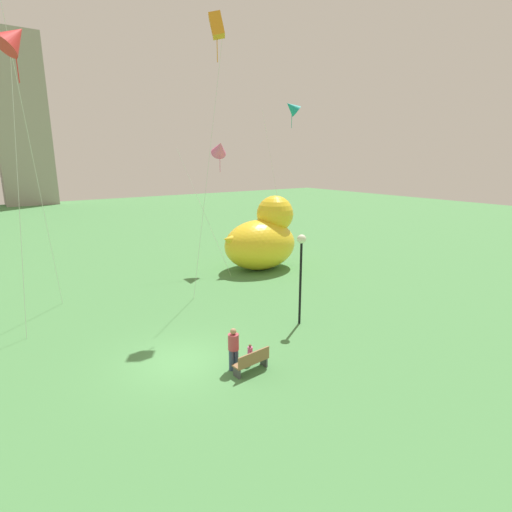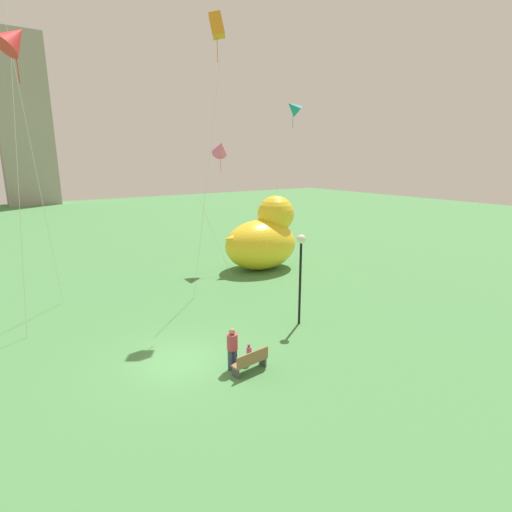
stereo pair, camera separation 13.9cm
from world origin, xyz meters
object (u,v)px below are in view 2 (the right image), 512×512
object	(u,v)px
kite_orange	(217,28)
kite_red	(14,39)
lamppost	(301,258)
person_child	(249,353)
kite_pink	(220,148)
park_bench	(251,361)
person_adult	(232,347)
kite_teal	(293,108)
giant_inflatable_duck	(263,238)

from	to	relation	value
kite_orange	kite_red	bearing A→B (deg)	175.68
kite_red	lamppost	bearing A→B (deg)	-29.88
person_child	kite_pink	distance (m)	17.50
park_bench	kite_pink	xyz separation A→B (m)	(7.02, 14.44, 8.30)
person_adult	kite_red	world-z (taller)	kite_red
park_bench	person_adult	distance (m)	0.90
person_adult	lamppost	distance (m)	5.91
person_adult	person_child	world-z (taller)	person_adult
person_child	kite_red	bearing A→B (deg)	127.72
person_adult	kite_red	distance (m)	15.14
park_bench	kite_pink	bearing A→B (deg)	64.07
kite_teal	person_child	bearing A→B (deg)	-133.53
kite_red	kite_orange	bearing A→B (deg)	-4.32
kite_red	kite_teal	world-z (taller)	kite_red
kite_red	kite_teal	size ratio (longest dim) A/B	1.04
kite_pink	kite_teal	bearing A→B (deg)	14.09
giant_inflatable_duck	kite_pink	size ratio (longest dim) A/B	0.68
kite_red	park_bench	bearing A→B (deg)	-55.59
person_child	lamppost	bearing A→B (deg)	24.12
kite_pink	kite_teal	distance (m)	9.42
giant_inflatable_duck	lamppost	size ratio (longest dim) A/B	1.43
person_adult	giant_inflatable_duck	world-z (taller)	giant_inflatable_duck
park_bench	kite_red	world-z (taller)	kite_red
kite_teal	kite_pink	bearing A→B (deg)	-165.91
giant_inflatable_duck	lamppost	xyz separation A→B (m)	(-4.54, -9.46, 1.10)
person_adult	kite_pink	xyz separation A→B (m)	(7.49, 13.85, 7.81)
kite_pink	kite_orange	bearing A→B (deg)	-119.93
kite_pink	kite_orange	xyz separation A→B (m)	(-3.84, -6.67, 5.67)
person_adult	lamppost	xyz separation A→B (m)	(5.04, 1.90, 2.43)
giant_inflatable_duck	kite_orange	world-z (taller)	kite_orange
person_child	giant_inflatable_duck	xyz separation A→B (m)	(8.82, 11.38, 1.82)
park_bench	kite_red	distance (m)	15.99
giant_inflatable_duck	kite_pink	xyz separation A→B (m)	(-2.10, 2.48, 6.47)
person_adult	kite_pink	size ratio (longest dim) A/B	0.18
person_adult	lamppost	world-z (taller)	lamppost
lamppost	kite_pink	world-z (taller)	kite_pink
giant_inflatable_duck	person_adult	bearing A→B (deg)	-130.15
park_bench	person_adult	bearing A→B (deg)	128.22
person_child	kite_orange	size ratio (longest dim) A/B	0.06
person_child	kite_red	distance (m)	15.81
kite_red	kite_orange	xyz separation A→B (m)	(8.97, -0.68, 1.68)
person_child	kite_teal	size ratio (longest dim) A/B	0.07
person_adult	person_child	size ratio (longest dim) A/B	2.03
person_child	kite_teal	bearing A→B (deg)	46.47
park_bench	kite_orange	bearing A→B (deg)	67.75
kite_red	giant_inflatable_duck	bearing A→B (deg)	13.25
park_bench	person_adult	world-z (taller)	person_adult
person_adult	kite_teal	world-z (taller)	kite_teal
kite_teal	lamppost	bearing A→B (deg)	-127.79
lamppost	kite_red	xyz separation A→B (m)	(-10.36, 5.95, 9.37)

